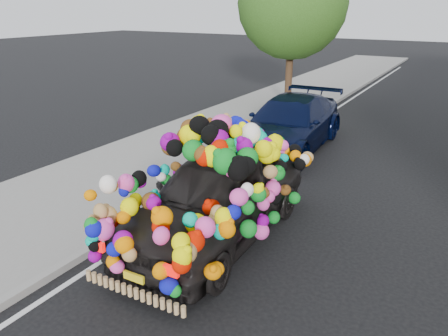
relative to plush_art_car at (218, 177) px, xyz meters
The scene contains 6 objects.
ground 1.70m from the plush_art_car, 50.18° to the left, with size 100.00×100.00×0.00m, color black.
sidewalk 3.78m from the plush_art_car, 164.51° to the left, with size 4.00×60.00×0.12m, color gray.
kerb 2.12m from the plush_art_car, 147.89° to the left, with size 0.15×60.00×0.13m, color gray.
tree_near_sidewalk 11.26m from the plush_art_car, 105.95° to the left, with size 4.20×4.20×6.13m.
plush_art_car is the anchor object (origin of this frame).
navy_sedan 5.55m from the plush_art_car, 99.13° to the left, with size 2.09×5.13×1.49m, color black.
Camera 1 is at (2.88, -7.04, 3.98)m, focal length 35.00 mm.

